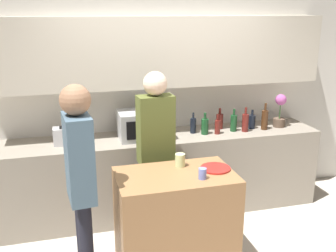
% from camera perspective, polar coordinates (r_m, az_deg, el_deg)
% --- Properties ---
extents(back_wall, '(6.40, 0.40, 2.70)m').
position_cam_1_polar(back_wall, '(4.48, -1.58, 7.19)').
color(back_wall, silver).
rests_on(back_wall, ground_plane).
extents(back_counter, '(3.60, 0.62, 0.92)m').
position_cam_1_polar(back_counter, '(4.53, -0.67, -6.95)').
color(back_counter, gray).
rests_on(back_counter, ground_plane).
extents(kitchen_island, '(1.00, 0.61, 0.94)m').
position_cam_1_polar(kitchen_island, '(3.53, 1.08, -13.99)').
color(kitchen_island, '#996B42').
rests_on(kitchen_island, ground_plane).
extents(microwave, '(0.52, 0.39, 0.30)m').
position_cam_1_polar(microwave, '(4.27, -3.72, 0.20)').
color(microwave, '#B7BABC').
rests_on(microwave, back_counter).
extents(toaster, '(0.26, 0.16, 0.18)m').
position_cam_1_polar(toaster, '(4.21, -14.57, -1.37)').
color(toaster, silver).
rests_on(toaster, back_counter).
extents(potted_plant, '(0.14, 0.14, 0.40)m').
position_cam_1_polar(potted_plant, '(4.84, 15.95, 2.17)').
color(potted_plant, brown).
rests_on(potted_plant, back_counter).
extents(bottle_0, '(0.07, 0.07, 0.24)m').
position_cam_1_polar(bottle_0, '(4.45, 3.67, 0.11)').
color(bottle_0, black).
rests_on(bottle_0, back_counter).
extents(bottle_1, '(0.08, 0.08, 0.25)m').
position_cam_1_polar(bottle_1, '(4.42, 5.37, -0.00)').
color(bottle_1, '#194723').
rests_on(bottle_1, back_counter).
extents(bottle_2, '(0.06, 0.06, 0.22)m').
position_cam_1_polar(bottle_2, '(4.45, 7.19, -0.09)').
color(bottle_2, maroon).
rests_on(bottle_2, back_counter).
extents(bottle_3, '(0.08, 0.08, 0.25)m').
position_cam_1_polar(bottle_3, '(4.64, 7.49, 0.74)').
color(bottle_3, maroon).
rests_on(bottle_3, back_counter).
extents(bottle_4, '(0.08, 0.08, 0.26)m').
position_cam_1_polar(bottle_4, '(4.57, 9.50, 0.48)').
color(bottle_4, '#194723').
rests_on(bottle_4, back_counter).
extents(bottle_5, '(0.07, 0.07, 0.28)m').
position_cam_1_polar(bottle_5, '(4.58, 11.14, 0.53)').
color(bottle_5, maroon).
rests_on(bottle_5, back_counter).
extents(bottle_6, '(0.08, 0.08, 0.22)m').
position_cam_1_polar(bottle_6, '(4.72, 12.07, 0.66)').
color(bottle_6, black).
rests_on(bottle_6, back_counter).
extents(bottle_7, '(0.08, 0.08, 0.31)m').
position_cam_1_polar(bottle_7, '(4.71, 13.86, 0.94)').
color(bottle_7, '#472814').
rests_on(bottle_7, back_counter).
extents(plate_on_island, '(0.26, 0.26, 0.01)m').
position_cam_1_polar(plate_on_island, '(3.44, 6.90, -6.11)').
color(plate_on_island, red).
rests_on(plate_on_island, kitchen_island).
extents(cup_0, '(0.09, 0.09, 0.11)m').
position_cam_1_polar(cup_0, '(3.46, 1.76, -4.97)').
color(cup_0, beige).
rests_on(cup_0, kitchen_island).
extents(cup_1, '(0.07, 0.07, 0.09)m').
position_cam_1_polar(cup_1, '(3.23, 5.03, -6.90)').
color(cup_1, '#7080D5').
rests_on(cup_1, kitchen_island).
extents(person_left, '(0.35, 0.23, 1.72)m').
position_cam_1_polar(person_left, '(3.79, -1.79, -2.46)').
color(person_left, black).
rests_on(person_left, ground_plane).
extents(person_center, '(0.23, 0.36, 1.75)m').
position_cam_1_polar(person_center, '(3.10, -12.61, -6.89)').
color(person_center, black).
rests_on(person_center, ground_plane).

